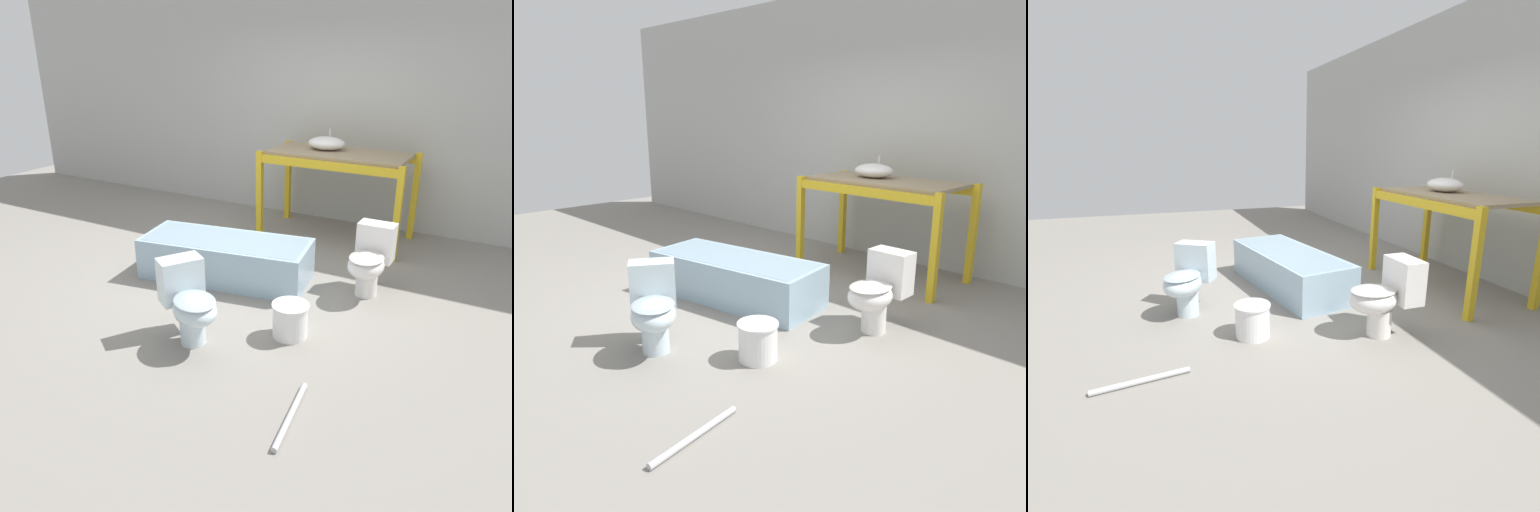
# 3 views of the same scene
# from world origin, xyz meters

# --- Properties ---
(ground_plane) EXTENTS (12.00, 12.00, 0.00)m
(ground_plane) POSITION_xyz_m (0.00, 0.00, 0.00)
(ground_plane) COLOR gray
(warehouse_wall_rear) EXTENTS (10.80, 0.08, 3.20)m
(warehouse_wall_rear) POSITION_xyz_m (0.00, 2.24, 1.60)
(warehouse_wall_rear) COLOR #ADADA8
(warehouse_wall_rear) RESTS_ON ground_plane
(shelving_rack) EXTENTS (1.75, 0.87, 1.06)m
(shelving_rack) POSITION_xyz_m (0.37, 1.56, 0.89)
(shelving_rack) COLOR gold
(shelving_rack) RESTS_ON ground_plane
(sink_basin) EXTENTS (0.45, 0.34, 0.24)m
(sink_basin) POSITION_xyz_m (0.19, 1.62, 1.13)
(sink_basin) COLOR white
(sink_basin) RESTS_ON shelving_rack
(bathtub_main) EXTENTS (1.78, 0.94, 0.42)m
(bathtub_main) POSITION_xyz_m (-0.18, -0.10, 0.24)
(bathtub_main) COLOR #99B7CC
(bathtub_main) RESTS_ON ground_plane
(toilet_near) EXTENTS (0.68, 0.61, 0.66)m
(toilet_near) POSITION_xyz_m (0.21, -1.25, 0.36)
(toilet_near) COLOR silver
(toilet_near) RESTS_ON ground_plane
(toilet_far) EXTENTS (0.35, 0.59, 0.66)m
(toilet_far) POSITION_xyz_m (1.20, 0.25, 0.36)
(toilet_far) COLOR white
(toilet_far) RESTS_ON ground_plane
(bucket_white) EXTENTS (0.31, 0.31, 0.29)m
(bucket_white) POSITION_xyz_m (0.88, -0.81, 0.15)
(bucket_white) COLOR white
(bucket_white) RESTS_ON ground_plane
(loose_pipe) EXTENTS (0.13, 0.65, 0.04)m
(loose_pipe) POSITION_xyz_m (1.31, -1.70, 0.02)
(loose_pipe) COLOR #B7B7BC
(loose_pipe) RESTS_ON ground_plane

